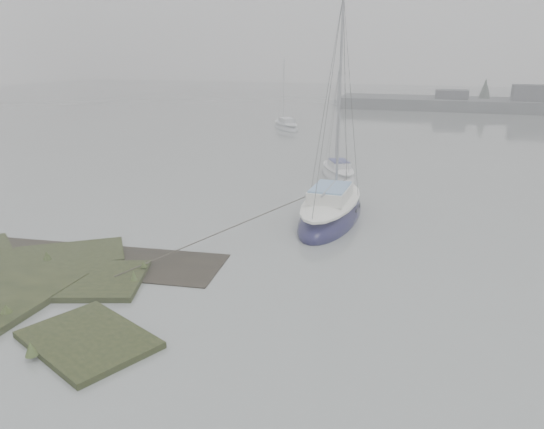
% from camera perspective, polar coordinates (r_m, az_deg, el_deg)
% --- Properties ---
extents(ground, '(160.00, 160.00, 0.00)m').
position_cam_1_polar(ground, '(42.51, 5.19, 7.22)').
color(ground, slate).
rests_on(ground, ground).
extents(sailboat_main, '(2.60, 7.49, 10.50)m').
position_cam_1_polar(sailboat_main, '(24.37, 6.36, 0.23)').
color(sailboat_main, '#121037').
rests_on(sailboat_main, ground).
extents(sailboat_white, '(3.54, 5.00, 6.78)m').
position_cam_1_polar(sailboat_white, '(32.65, 7.10, 4.42)').
color(sailboat_white, silver).
rests_on(sailboat_white, ground).
extents(sailboat_far_a, '(4.28, 5.03, 7.09)m').
position_cam_1_polar(sailboat_far_a, '(52.01, 1.51, 9.40)').
color(sailboat_far_a, '#A3A8AC').
rests_on(sailboat_far_a, ground).
extents(sailboat_far_c, '(4.58, 4.56, 6.86)m').
position_cam_1_polar(sailboat_far_c, '(76.03, 7.57, 11.81)').
color(sailboat_far_c, silver).
rests_on(sailboat_far_c, ground).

